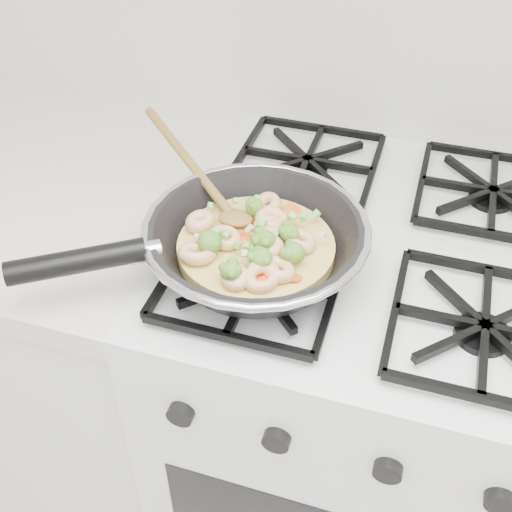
% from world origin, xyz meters
% --- Properties ---
extents(stove, '(0.60, 0.60, 0.92)m').
position_xyz_m(stove, '(0.00, 1.70, 0.46)').
color(stove, white).
rests_on(stove, ground).
extents(skillet, '(0.42, 0.38, 0.10)m').
position_xyz_m(skillet, '(-0.16, 1.58, 0.96)').
color(skillet, black).
rests_on(skillet, stove).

